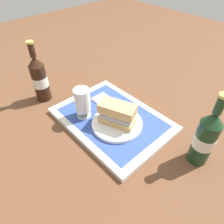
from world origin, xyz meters
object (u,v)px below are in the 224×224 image
object	(u,v)px
plate	(117,124)
sandwich	(116,113)
beer_glass	(83,102)
second_bottle	(205,138)
beer_bottle	(39,78)

from	to	relation	value
plate	sandwich	world-z (taller)	sandwich
plate	beer_glass	distance (m)	0.15
plate	second_bottle	distance (m)	0.31
beer_glass	plate	bearing A→B (deg)	-154.71
plate	beer_glass	world-z (taller)	beer_glass
plate	sandwich	size ratio (longest dim) A/B	1.31
sandwich	beer_bottle	xyz separation A→B (m)	(0.36, 0.11, 0.03)
plate	beer_bottle	world-z (taller)	beer_bottle
plate	second_bottle	xyz separation A→B (m)	(-0.28, -0.10, 0.08)
second_bottle	plate	bearing A→B (deg)	19.95
beer_bottle	plate	bearing A→B (deg)	-163.32
plate	beer_glass	size ratio (longest dim) A/B	1.52
plate	beer_bottle	xyz separation A→B (m)	(0.36, 0.11, 0.08)
sandwich	beer_glass	bearing A→B (deg)	2.95
sandwich	beer_bottle	bearing A→B (deg)	-5.79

